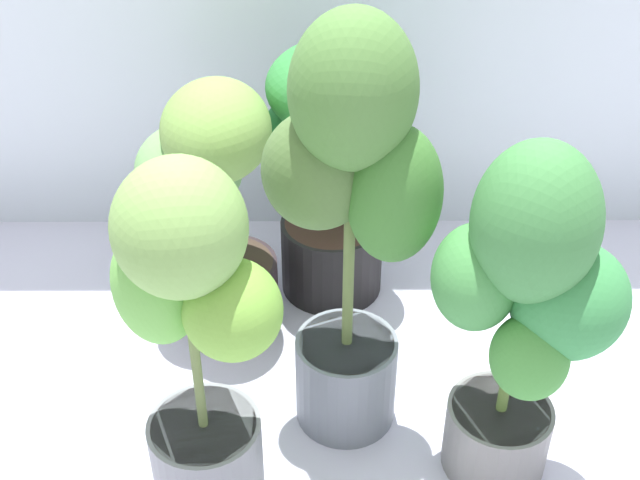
% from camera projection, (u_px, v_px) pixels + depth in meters
% --- Properties ---
extents(ground_plane, '(8.00, 8.00, 0.00)m').
position_uv_depth(ground_plane, '(342.00, 437.00, 1.77)').
color(ground_plane, silver).
rests_on(ground_plane, ground).
extents(potted_plant_center, '(0.35, 0.31, 0.93)m').
position_uv_depth(potted_plant_center, '(351.00, 211.00, 1.52)').
color(potted_plant_center, slate).
rests_on(potted_plant_center, ground).
extents(potted_plant_front_left, '(0.36, 0.31, 0.77)m').
position_uv_depth(potted_plant_front_left, '(194.00, 330.00, 1.41)').
color(potted_plant_front_left, gray).
rests_on(potted_plant_front_left, ground).
extents(potted_plant_front_right, '(0.39, 0.28, 0.76)m').
position_uv_depth(potted_plant_front_right, '(526.00, 304.00, 1.46)').
color(potted_plant_front_right, gray).
rests_on(potted_plant_front_right, ground).
extents(potted_plant_back_center, '(0.44, 0.44, 0.69)m').
position_uv_depth(potted_plant_back_center, '(335.00, 156.00, 1.97)').
color(potted_plant_back_center, black).
rests_on(potted_plant_back_center, ground).
extents(potted_plant_back_left, '(0.34, 0.31, 0.66)m').
position_uv_depth(potted_plant_back_left, '(212.00, 193.00, 1.88)').
color(potted_plant_back_left, black).
rests_on(potted_plant_back_left, ground).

